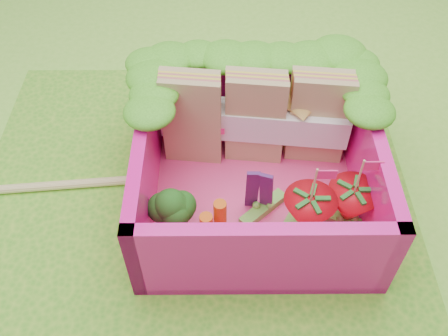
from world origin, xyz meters
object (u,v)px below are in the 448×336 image
broccoli (173,209)px  strawberry_right (350,206)px  strawberry_left (308,215)px  sandwich_stack (256,118)px  chopsticks (41,187)px  bento_box (257,165)px

broccoli → strawberry_right: bearing=3.2°
broccoli → strawberry_left: strawberry_left is taller
sandwich_stack → chopsticks: (-1.29, -0.25, -0.33)m
broccoli → chopsticks: size_ratio=0.17×
strawberry_left → chopsticks: size_ratio=0.26×
sandwich_stack → chopsticks: size_ratio=0.55×
bento_box → strawberry_left: size_ratio=2.50×
strawberry_left → strawberry_right: 0.24m
sandwich_stack → strawberry_right: bearing=-47.1°
bento_box → broccoli: 0.53m
broccoli → strawberry_right: (0.95, 0.05, -0.05)m
chopsticks → bento_box: bearing=-2.4°
broccoli → chopsticks: 0.93m
bento_box → chopsticks: bento_box is taller
chopsticks → strawberry_right: bearing=-9.1°
sandwich_stack → strawberry_left: sandwich_stack is taller
bento_box → broccoli: bento_box is taller
bento_box → sandwich_stack: sandwich_stack is taller
strawberry_right → strawberry_left: bearing=-165.8°
sandwich_stack → broccoli: bearing=-127.9°
sandwich_stack → strawberry_left: (0.26, -0.59, -0.15)m
broccoli → sandwich_stack: bearing=52.1°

